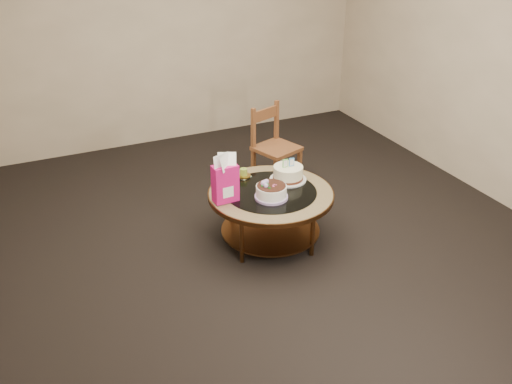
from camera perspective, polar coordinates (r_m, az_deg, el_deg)
name	(u,v)px	position (r m, az deg, el deg)	size (l,w,h in m)	color
ground	(270,239)	(4.82, 1.43, -4.75)	(5.00, 5.00, 0.00)	black
room_walls	(273,57)	(4.20, 1.68, 13.30)	(4.52, 5.02, 2.61)	#BFAA90
coffee_table	(271,200)	(4.63, 1.49, -0.80)	(1.02, 1.02, 0.46)	brown
decorated_cake	(271,192)	(4.47, 1.52, -0.03)	(0.26, 0.26, 0.15)	#AE90CB
cream_cake	(288,173)	(4.75, 3.23, 1.86)	(0.31, 0.31, 0.19)	silver
gift_bag	(225,178)	(4.37, -3.11, 1.36)	(0.20, 0.15, 0.39)	#E11581
pillar_candle	(244,174)	(4.80, -1.24, 1.80)	(0.13, 0.13, 0.09)	#E6DA5E
dining_chair	(274,147)	(5.54, 1.82, 4.56)	(0.47, 0.47, 0.81)	brown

